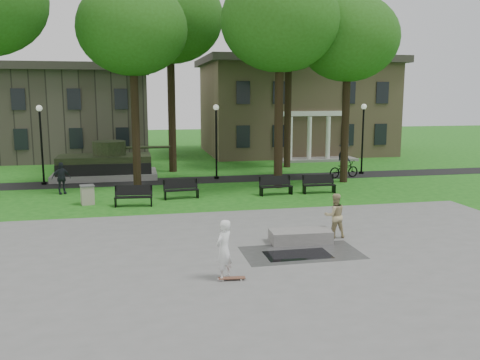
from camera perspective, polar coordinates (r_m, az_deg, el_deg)
The scene contains 26 objects.
ground at distance 20.73m, azimuth 1.44°, elevation -5.34°, with size 120.00×120.00×0.00m, color #1B6016.
plaza at distance 16.11m, azimuth 5.58°, elevation -9.76°, with size 22.00×16.00×0.02m, color gray.
footpath at distance 32.27m, azimuth -3.44°, elevation 0.04°, with size 44.00×2.60×0.01m, color black.
building_right at distance 47.79m, azimuth 6.06°, elevation 8.32°, with size 17.00×12.00×8.60m.
building_left at distance 46.47m, azimuth -19.85°, elevation 6.86°, with size 15.00×10.00×7.20m, color #4C443D.
tree_1 at distance 30.22m, azimuth -12.00°, elevation 16.24°, with size 6.20×6.20×11.63m.
tree_2 at distance 29.42m, azimuth 4.51°, elevation 17.31°, with size 6.60×6.60×12.16m.
tree_3 at distance 31.79m, azimuth 12.06°, elevation 15.25°, with size 6.00×6.00×11.19m.
tree_4 at distance 35.95m, azimuth -7.90°, elevation 17.56°, with size 7.20×7.20×13.50m.
tree_5 at distance 37.92m, azimuth 5.52°, elevation 16.08°, with size 6.40×6.40×12.44m.
lamp_left at distance 32.35m, azimuth -21.43°, elevation 4.40°, with size 0.36×0.36×4.73m.
lamp_mid at distance 32.30m, azimuth -2.68°, elevation 5.04°, with size 0.36×0.36×4.73m.
lamp_right at distance 35.29m, azimuth 13.63°, elevation 5.16°, with size 0.36×0.36×4.73m.
tank_monument at distance 33.84m, azimuth -14.84°, elevation 1.64°, with size 7.45×3.40×2.40m.
puddle at distance 17.33m, azimuth 6.50°, elevation -8.34°, with size 2.20×1.20×0.00m, color black.
concrete_block at distance 18.70m, azimuth 6.79°, elevation -6.29°, with size 2.20×1.00×0.45m, color gray.
skateboard at distance 14.99m, azimuth -0.92°, elevation -11.04°, with size 0.78×0.20×0.07m, color brown.
skateboarder at distance 14.82m, azimuth -1.83°, elevation -7.81°, with size 0.65×0.42×1.77m, color white.
friend_watching at distance 19.38m, azimuth 10.59°, elevation -3.93°, with size 0.82×0.64×1.69m, color tan.
pedestrian_walker at distance 29.15m, azimuth -19.44°, elevation 0.20°, with size 1.02×0.42×1.73m, color #1F2329.
cyclist at distance 33.57m, azimuth 11.59°, elevation 1.85°, with size 2.24×1.32×2.32m.
park_bench_0 at distance 25.08m, azimuth -11.88°, elevation -1.70°, with size 1.83×0.68×1.00m.
park_bench_1 at distance 26.53m, azimuth -6.63°, elevation -0.95°, with size 1.84×0.71×1.00m.
park_bench_2 at distance 27.41m, azimuth 4.02°, elevation -0.57°, with size 1.84×0.70×1.00m.
park_bench_3 at distance 28.15m, azimuth 8.82°, elevation -0.39°, with size 1.81×0.56×1.00m.
trash_bin at distance 26.04m, azimuth -16.76°, elevation -1.58°, with size 0.78×0.78×0.96m.
Camera 1 is at (-4.61, -19.50, 5.33)m, focal length 38.00 mm.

